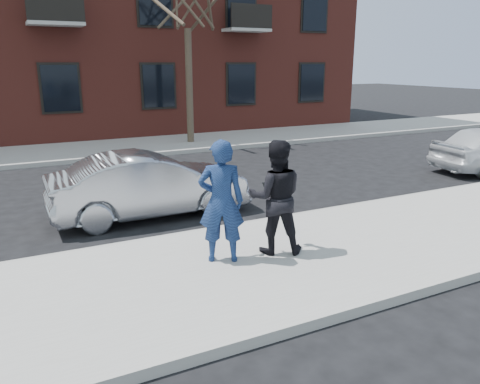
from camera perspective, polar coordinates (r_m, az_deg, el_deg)
ground at (r=7.11m, az=-8.32°, el=-10.91°), size 100.00×100.00×0.00m
near_sidewalk at (r=6.87m, az=-7.67°, el=-11.20°), size 50.00×3.50×0.15m
near_curb at (r=8.45m, az=-11.72°, el=-6.13°), size 50.00×0.10×0.15m
far_sidewalk at (r=17.71m, az=-20.08°, el=4.61°), size 50.00×3.50×0.15m
far_curb at (r=15.95m, az=-19.26°, el=3.57°), size 50.00×0.10×0.15m
silver_sedan at (r=9.94m, az=-10.93°, el=0.85°), size 4.11×1.45×1.35m
man_hoodie at (r=7.10m, az=-2.31°, el=-1.17°), size 0.82×0.70×1.91m
man_peacoat at (r=7.46m, az=4.35°, el=-0.65°), size 1.10×1.00×1.85m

